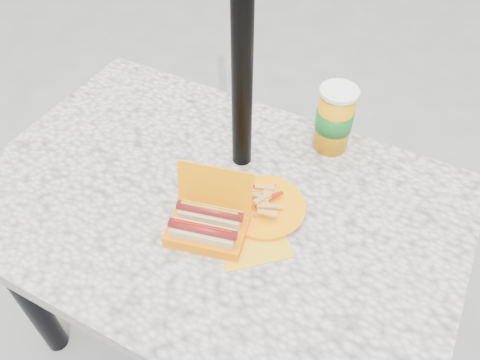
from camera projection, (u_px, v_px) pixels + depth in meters
The scene contains 6 objects.
ground at pixel (221, 333), 1.70m from camera, with size 60.00×60.00×0.00m, color slate.
picnic_table at pixel (214, 226), 1.23m from camera, with size 1.20×0.80×0.75m.
umbrella_pole at pixel (242, 42), 0.99m from camera, with size 0.05×0.05×2.20m, color black.
hotdog_box at pixel (208, 224), 1.06m from camera, with size 0.20×0.18×0.14m.
fries_plate at pixel (263, 208), 1.12m from camera, with size 0.22×0.30×0.04m.
soda_cup at pixel (334, 119), 1.22m from camera, with size 0.10×0.10×0.19m.
Camera 1 is at (0.41, -0.63, 1.63)m, focal length 35.00 mm.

